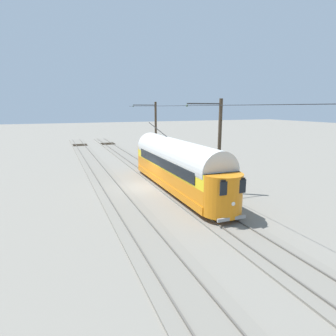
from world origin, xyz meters
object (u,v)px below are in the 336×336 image
object	(u,v)px
switch_stand	(152,159)
vintage_streetcar	(176,164)
catenary_pole_mid_near	(218,145)
catenary_pole_foreground	(155,130)

from	to	relation	value
switch_stand	vintage_streetcar	bearing A→B (deg)	81.49
vintage_streetcar	catenary_pole_mid_near	bearing A→B (deg)	146.36
catenary_pole_mid_near	switch_stand	size ratio (longest dim) A/B	6.11
catenary_pole_mid_near	vintage_streetcar	bearing A→B (deg)	-33.64
catenary_pole_foreground	catenary_pole_mid_near	distance (m)	15.29
vintage_streetcar	switch_stand	distance (m)	11.48
catenary_pole_mid_near	catenary_pole_foreground	bearing A→B (deg)	-90.00
vintage_streetcar	catenary_pole_foreground	xyz separation A→B (m)	(-2.83, -13.41, 1.69)
catenary_pole_foreground	catenary_pole_mid_near	xyz separation A→B (m)	(0.00, 15.29, 0.00)
switch_stand	catenary_pole_mid_near	bearing A→B (deg)	94.97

